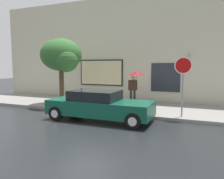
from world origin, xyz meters
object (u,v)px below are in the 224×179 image
(pedestrian_with_umbrella, at_px, (135,78))
(stop_sign, at_px, (183,75))
(fire_hydrant, at_px, (91,102))
(parked_car, at_px, (99,105))
(street_tree, at_px, (62,56))

(pedestrian_with_umbrella, height_order, stop_sign, stop_sign)
(fire_hydrant, xyz_separation_m, stop_sign, (4.66, -0.14, 1.54))
(parked_car, xyz_separation_m, fire_hydrant, (-1.23, 1.53, -0.18))
(parked_car, distance_m, stop_sign, 3.95)
(parked_car, height_order, street_tree, street_tree)
(parked_car, distance_m, pedestrian_with_umbrella, 3.84)
(fire_hydrant, relative_size, pedestrian_with_umbrella, 0.36)
(parked_car, height_order, fire_hydrant, parked_car)
(parked_car, xyz_separation_m, stop_sign, (3.43, 1.39, 1.37))
(pedestrian_with_umbrella, xyz_separation_m, stop_sign, (2.84, -2.25, 0.34))
(fire_hydrant, height_order, stop_sign, stop_sign)
(street_tree, bearing_deg, parked_car, -31.94)
(street_tree, xyz_separation_m, stop_sign, (6.85, -0.74, -0.95))
(parked_car, bearing_deg, stop_sign, 22.08)
(fire_hydrant, xyz_separation_m, pedestrian_with_umbrella, (1.83, 2.11, 1.21))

